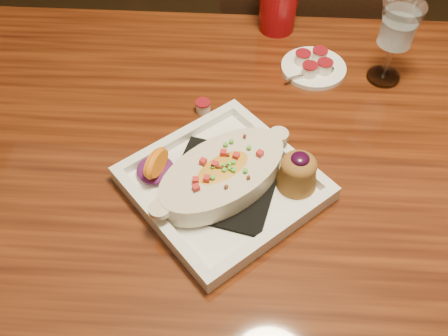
# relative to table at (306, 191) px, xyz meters

# --- Properties ---
(floor) EXTENTS (7.00, 7.00, 0.00)m
(floor) POSITION_rel_table_xyz_m (0.00, 0.00, -0.65)
(floor) COLOR black
(floor) RESTS_ON ground
(table) EXTENTS (1.50, 0.90, 0.75)m
(table) POSITION_rel_table_xyz_m (0.00, 0.00, 0.00)
(table) COLOR maroon
(table) RESTS_ON floor
(chair_far) EXTENTS (0.42, 0.42, 0.93)m
(chair_far) POSITION_rel_table_xyz_m (-0.00, 0.63, -0.15)
(chair_far) COLOR black
(chair_far) RESTS_ON floor
(plate) EXTENTS (0.39, 0.39, 0.08)m
(plate) POSITION_rel_table_xyz_m (-0.15, -0.08, 0.13)
(plate) COLOR white
(plate) RESTS_ON table
(goblet) EXTENTS (0.08, 0.08, 0.17)m
(goblet) POSITION_rel_table_xyz_m (0.16, 0.23, 0.22)
(goblet) COLOR silver
(goblet) RESTS_ON table
(saucer) EXTENTS (0.14, 0.14, 0.09)m
(saucer) POSITION_rel_table_xyz_m (0.01, 0.25, 0.11)
(saucer) COLOR white
(saucer) RESTS_ON table
(creamer_loose) EXTENTS (0.03, 0.03, 0.02)m
(creamer_loose) POSITION_rel_table_xyz_m (-0.21, 0.11, 0.11)
(creamer_loose) COLOR white
(creamer_loose) RESTS_ON table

